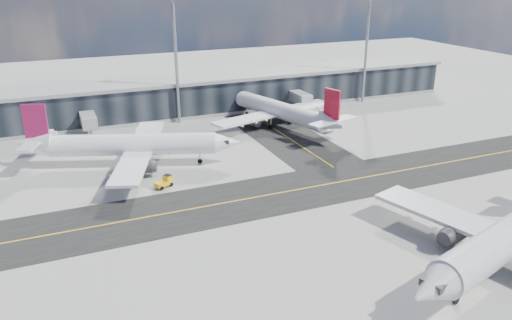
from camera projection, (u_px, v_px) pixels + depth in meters
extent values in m
plane|color=gray|center=(264.00, 208.00, 73.53)|extent=(300.00, 300.00, 0.00)
cube|color=black|center=(254.00, 198.00, 76.96)|extent=(180.00, 14.00, 0.02)
cube|color=black|center=(274.00, 129.00, 110.18)|extent=(14.00, 50.00, 0.02)
cube|color=yellow|center=(254.00, 197.00, 76.95)|extent=(180.00, 0.25, 0.01)
cube|color=yellow|center=(274.00, 129.00, 110.17)|extent=(0.25, 50.00, 0.01)
cube|color=black|center=(171.00, 99.00, 119.34)|extent=(150.00, 12.00, 8.00)
cube|color=gray|center=(170.00, 80.00, 117.77)|extent=(152.00, 13.00, 0.80)
cube|color=gray|center=(172.00, 113.00, 120.63)|extent=(150.00, 12.20, 0.80)
cube|color=gray|center=(88.00, 118.00, 105.33)|extent=(3.00, 10.00, 2.40)
cylinder|color=gray|center=(92.00, 136.00, 101.85)|extent=(0.60, 0.60, 2.40)
cube|color=gray|center=(298.00, 96.00, 123.63)|extent=(3.00, 10.00, 2.40)
cylinder|color=gray|center=(307.00, 110.00, 120.16)|extent=(0.60, 0.60, 2.40)
cylinder|color=gray|center=(176.00, 61.00, 109.75)|extent=(0.70, 0.70, 28.00)
cylinder|color=gray|center=(366.00, 48.00, 128.06)|extent=(0.70, 0.70, 28.00)
cylinder|color=white|center=(134.00, 144.00, 88.53)|extent=(28.62, 13.46, 3.87)
cone|color=white|center=(226.00, 143.00, 89.41)|extent=(5.86, 5.28, 3.87)
cone|color=white|center=(36.00, 143.00, 87.41)|extent=(6.77, 5.60, 3.87)
cube|color=white|center=(140.00, 150.00, 88.93)|extent=(15.68, 32.59, 0.48)
cylinder|color=#2D2D30|center=(150.00, 144.00, 94.77)|extent=(4.58, 3.47, 2.22)
cylinder|color=#2D2D30|center=(140.00, 167.00, 83.95)|extent=(4.58, 3.47, 2.22)
cube|color=silver|center=(150.00, 141.00, 94.49)|extent=(1.95, 1.02, 0.77)
cube|color=silver|center=(140.00, 163.00, 83.67)|extent=(1.95, 1.02, 0.77)
cube|color=#78144E|center=(35.00, 121.00, 85.98)|extent=(3.97, 1.78, 6.00)
cube|color=white|center=(35.00, 140.00, 87.20)|extent=(6.48, 11.84, 0.34)
cube|color=#2D2D30|center=(224.00, 141.00, 89.25)|extent=(2.54, 2.66, 0.68)
cylinder|color=gray|center=(200.00, 157.00, 90.12)|extent=(0.30, 0.30, 1.93)
cylinder|color=black|center=(200.00, 161.00, 90.38)|extent=(0.93, 0.61, 0.87)
cylinder|color=black|center=(133.00, 156.00, 92.37)|extent=(1.16, 0.82, 1.06)
cylinder|color=black|center=(127.00, 168.00, 86.96)|extent=(1.16, 0.82, 1.06)
cylinder|color=white|center=(278.00, 109.00, 111.03)|extent=(11.32, 28.17, 3.76)
cone|color=white|center=(235.00, 96.00, 122.65)|extent=(4.90, 5.55, 3.76)
cone|color=white|center=(333.00, 124.00, 98.87)|extent=(5.16, 6.46, 3.76)
cube|color=white|center=(275.00, 113.00, 112.05)|extent=(32.05, 13.26, 0.47)
cylinder|color=#2D2D30|center=(253.00, 121.00, 109.79)|extent=(3.16, 4.39, 2.16)
cylinder|color=#2D2D30|center=(291.00, 112.00, 116.41)|extent=(3.16, 4.39, 2.16)
cube|color=silver|center=(253.00, 117.00, 109.52)|extent=(0.88, 1.91, 0.75)
cube|color=silver|center=(291.00, 109.00, 116.14)|extent=(0.88, 1.91, 0.75)
cube|color=#B80C23|center=(332.00, 104.00, 97.80)|extent=(1.49, 3.92, 5.83)
cube|color=white|center=(333.00, 121.00, 98.67)|extent=(11.58, 5.62, 0.33)
cube|color=#2D2D30|center=(236.00, 95.00, 122.17)|extent=(2.50, 2.37, 0.66)
cylinder|color=gray|center=(247.00, 111.00, 120.17)|extent=(0.28, 0.28, 1.88)
cylinder|color=black|center=(247.00, 113.00, 120.42)|extent=(0.55, 0.90, 0.85)
cylinder|color=black|center=(271.00, 127.00, 109.85)|extent=(0.73, 1.12, 1.03)
cylinder|color=black|center=(290.00, 122.00, 113.16)|extent=(0.73, 1.12, 1.03)
cone|color=silver|center=(432.00, 289.00, 47.96)|extent=(6.28, 5.56, 4.25)
cylinder|color=#2D2D30|center=(456.00, 232.00, 62.78)|extent=(4.96, 3.59, 2.44)
cube|color=silver|center=(457.00, 226.00, 62.47)|extent=(2.16, 1.00, 0.85)
cube|color=#2D2D30|center=(435.00, 283.00, 48.12)|extent=(2.69, 2.84, 0.74)
cylinder|color=gray|center=(457.00, 293.00, 52.16)|extent=(0.32, 0.32, 2.12)
cylinder|color=black|center=(456.00, 300.00, 52.44)|extent=(1.02, 0.62, 0.96)
cylinder|color=black|center=(491.00, 244.00, 62.87)|extent=(1.27, 0.84, 1.17)
cube|color=#FFB90D|center=(164.00, 183.00, 80.38)|extent=(3.25, 2.52, 0.69)
cube|color=#FFB90D|center=(168.00, 178.00, 80.77)|extent=(1.53, 1.62, 0.88)
cube|color=black|center=(168.00, 176.00, 80.65)|extent=(1.42, 1.53, 0.25)
cylinder|color=black|center=(166.00, 182.00, 81.60)|extent=(0.73, 0.52, 0.69)
cylinder|color=black|center=(171.00, 184.00, 80.82)|extent=(0.73, 0.52, 0.69)
cylinder|color=black|center=(157.00, 186.00, 80.22)|extent=(0.73, 0.52, 0.69)
cylinder|color=black|center=(162.00, 188.00, 79.44)|extent=(0.73, 0.52, 0.69)
imported|color=white|center=(322.00, 127.00, 108.88)|extent=(3.54, 5.96, 1.55)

